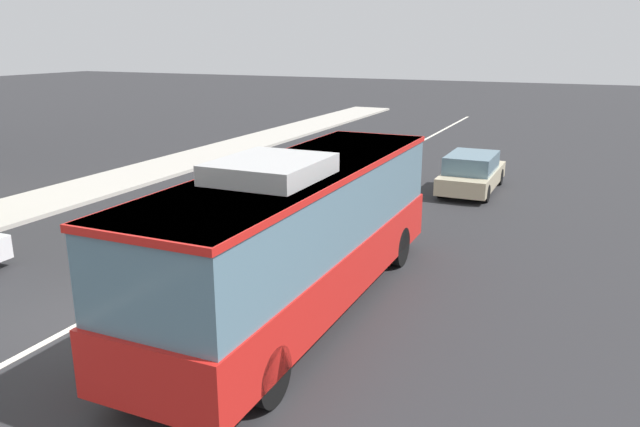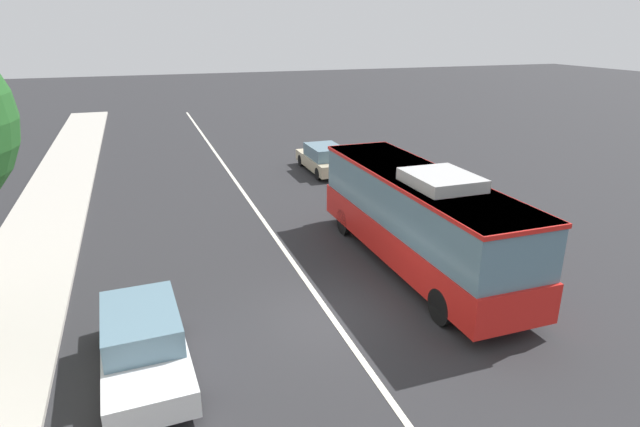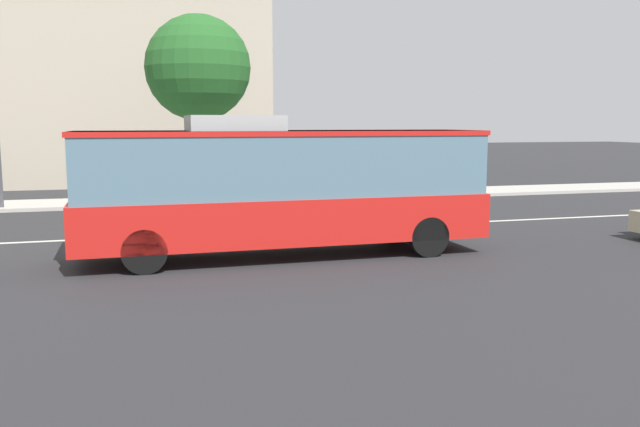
# 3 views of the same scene
# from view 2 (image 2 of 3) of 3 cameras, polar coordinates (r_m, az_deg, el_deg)

# --- Properties ---
(ground_plane) EXTENTS (160.00, 160.00, 0.00)m
(ground_plane) POSITION_cam_2_polar(r_m,az_deg,el_deg) (14.61, 1.21, -11.15)
(ground_plane) COLOR #28282B
(lane_centre_line) EXTENTS (76.00, 0.16, 0.01)m
(lane_centre_line) POSITION_cam_2_polar(r_m,az_deg,el_deg) (14.60, 1.21, -11.13)
(lane_centre_line) COLOR silver
(lane_centre_line) RESTS_ON ground_plane
(transit_bus) EXTENTS (10.02, 2.57, 3.46)m
(transit_bus) POSITION_cam_2_polar(r_m,az_deg,el_deg) (17.04, 10.63, -0.10)
(transit_bus) COLOR red
(transit_bus) RESTS_ON ground_plane
(sedan_beige_ahead) EXTENTS (4.50, 1.82, 1.46)m
(sedan_beige_ahead) POSITION_cam_2_polar(r_m,az_deg,el_deg) (28.47, 0.44, 5.99)
(sedan_beige_ahead) COLOR #C6B793
(sedan_beige_ahead) RESTS_ON ground_plane
(sedan_white) EXTENTS (4.57, 1.99, 1.46)m
(sedan_white) POSITION_cam_2_polar(r_m,az_deg,el_deg) (12.88, -18.70, -13.17)
(sedan_white) COLOR white
(sedan_white) RESTS_ON ground_plane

